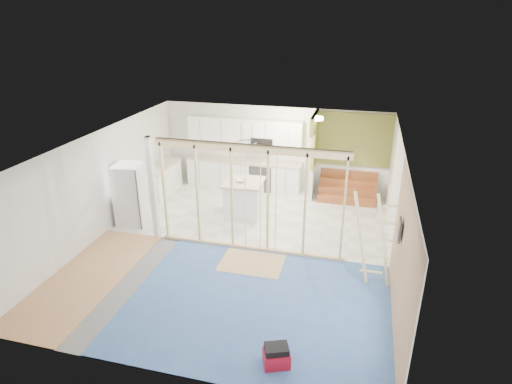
% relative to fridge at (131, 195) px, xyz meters
% --- Properties ---
extents(room, '(7.01, 8.01, 2.61)m').
position_rel_fridge_xyz_m(room, '(3.06, -0.55, 0.48)').
color(room, slate).
rests_on(room, ground).
extents(floor_overlays, '(7.00, 8.00, 0.03)m').
position_rel_fridge_xyz_m(floor_overlays, '(3.13, -0.49, -0.81)').
color(floor_overlays, silver).
rests_on(floor_overlays, room).
extents(stud_frame, '(4.66, 0.14, 2.60)m').
position_rel_fridge_xyz_m(stud_frame, '(2.84, -0.55, 0.75)').
color(stud_frame, beige).
rests_on(stud_frame, room).
extents(base_cabinets, '(4.45, 2.24, 0.93)m').
position_rel_fridge_xyz_m(base_cabinets, '(1.45, 2.81, -0.36)').
color(base_cabinets, white).
rests_on(base_cabinets, room).
extents(upper_cabinets, '(3.60, 0.41, 0.85)m').
position_rel_fridge_xyz_m(upper_cabinets, '(2.22, 3.27, 1.00)').
color(upper_cabinets, white).
rests_on(upper_cabinets, room).
extents(green_partition, '(2.25, 1.51, 2.60)m').
position_rel_fridge_xyz_m(green_partition, '(5.10, 3.11, 0.12)').
color(green_partition, olive).
rests_on(green_partition, room).
extents(pot_rack, '(0.52, 0.52, 0.72)m').
position_rel_fridge_xyz_m(pot_rack, '(2.75, 1.34, 1.17)').
color(pot_rack, black).
rests_on(pot_rack, room).
extents(sheathing_panel, '(0.02, 4.00, 2.60)m').
position_rel_fridge_xyz_m(sheathing_panel, '(6.54, -2.55, 0.48)').
color(sheathing_panel, tan).
rests_on(sheathing_panel, room).
extents(electrical_panel, '(0.04, 0.30, 0.40)m').
position_rel_fridge_xyz_m(electrical_panel, '(6.49, -1.95, 0.83)').
color(electrical_panel, '#3A393F').
rests_on(electrical_panel, room).
extents(ceiling_light, '(0.32, 0.32, 0.08)m').
position_rel_fridge_xyz_m(ceiling_light, '(4.46, 2.45, 1.72)').
color(ceiling_light, '#FFEABF').
rests_on(ceiling_light, room).
extents(fridge, '(0.82, 0.79, 1.65)m').
position_rel_fridge_xyz_m(fridge, '(0.00, 0.00, 0.00)').
color(fridge, silver).
rests_on(fridge, room).
extents(island, '(1.08, 1.08, 1.01)m').
position_rel_fridge_xyz_m(island, '(2.72, 1.20, -0.32)').
color(island, white).
rests_on(island, room).
extents(bowl, '(0.26, 0.26, 0.06)m').
position_rel_fridge_xyz_m(bowl, '(2.66, 1.16, 0.22)').
color(bowl, silver).
rests_on(bowl, island).
extents(soap_bottle_a, '(0.12, 0.12, 0.29)m').
position_rel_fridge_xyz_m(soap_bottle_a, '(0.56, 3.16, 0.25)').
color(soap_bottle_a, '#A8B0BC').
rests_on(soap_bottle_a, base_cabinets).
extents(soap_bottle_b, '(0.09, 0.09, 0.19)m').
position_rel_fridge_xyz_m(soap_bottle_b, '(3.76, 3.18, 0.20)').
color(soap_bottle_b, silver).
rests_on(soap_bottle_b, base_cabinets).
extents(toolbox, '(0.49, 0.44, 0.39)m').
position_rel_fridge_xyz_m(toolbox, '(4.71, -3.95, -0.64)').
color(toolbox, '#A20F21').
rests_on(toolbox, room).
extents(ladder, '(1.05, 0.19, 1.98)m').
position_rel_fridge_xyz_m(ladder, '(6.14, -1.25, 0.19)').
color(ladder, beige).
rests_on(ladder, room).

